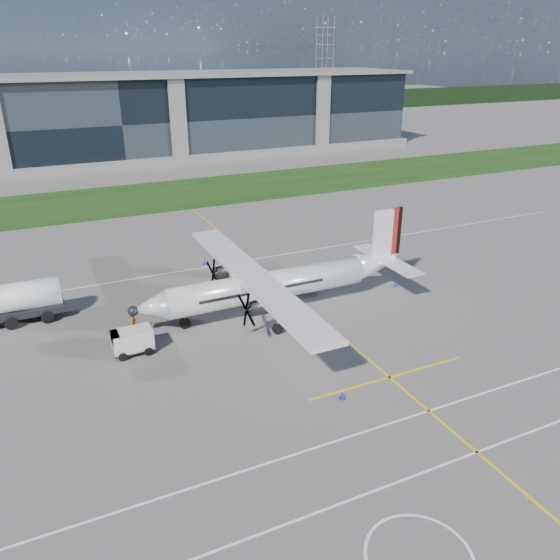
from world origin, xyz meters
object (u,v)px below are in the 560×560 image
at_px(baggage_tug, 133,342).
at_px(safety_cone_nose_port, 146,340).
at_px(turboprop_aircraft, 278,268).
at_px(safety_cone_fwd, 120,336).
at_px(safety_cone_tail, 396,284).
at_px(safety_cone_portwing, 342,395).
at_px(ground_crew_person, 133,321).
at_px(safety_cone_stbdwing, 205,262).
at_px(safety_cone_nose_stbd, 132,325).
at_px(pylon_east, 324,63).

distance_m(baggage_tug, safety_cone_nose_port, 1.65).
height_order(turboprop_aircraft, safety_cone_nose_port, turboprop_aircraft).
distance_m(turboprop_aircraft, safety_cone_fwd, 13.27).
distance_m(safety_cone_tail, safety_cone_portwing, 18.55).
xyz_separation_m(ground_crew_person, safety_cone_stbdwing, (9.26, 11.32, -0.72)).
distance_m(ground_crew_person, safety_cone_fwd, 1.47).
height_order(baggage_tug, safety_cone_tail, baggage_tug).
xyz_separation_m(turboprop_aircraft, safety_cone_stbdwing, (-2.40, 12.27, -3.45)).
distance_m(safety_cone_nose_stbd, safety_cone_portwing, 17.90).
bearing_deg(pylon_east, ground_crew_person, -123.95).
distance_m(ground_crew_person, safety_cone_portwing, 17.26).
xyz_separation_m(safety_cone_tail, safety_cone_nose_port, (-22.90, -0.70, 0.00)).
relative_size(turboprop_aircraft, safety_cone_fwd, 49.35).
bearing_deg(ground_crew_person, safety_cone_tail, -63.71).
bearing_deg(baggage_tug, safety_cone_fwd, 102.30).
xyz_separation_m(pylon_east, safety_cone_nose_stbd, (-96.05, -141.86, -14.75)).
bearing_deg(pylon_east, safety_cone_nose_stbd, -124.10).
height_order(pylon_east, turboprop_aircraft, pylon_east).
height_order(pylon_east, ground_crew_person, pylon_east).
bearing_deg(safety_cone_nose_stbd, safety_cone_fwd, -130.43).
bearing_deg(safety_cone_portwing, pylon_east, 61.23).
distance_m(safety_cone_nose_stbd, safety_cone_nose_port, 2.75).
bearing_deg(safety_cone_portwing, safety_cone_stbdwing, 91.67).
distance_m(safety_cone_stbdwing, safety_cone_tail, 18.87).
relative_size(pylon_east, safety_cone_tail, 60.00).
xyz_separation_m(pylon_east, safety_cone_nose_port, (-95.59, -144.56, -14.75)).
bearing_deg(safety_cone_tail, pylon_east, 63.20).
distance_m(turboprop_aircraft, safety_cone_portwing, 13.64).
bearing_deg(baggage_tug, safety_cone_nose_port, 43.91).
distance_m(turboprop_aircraft, baggage_tug, 12.75).
distance_m(turboprop_aircraft, safety_cone_nose_stbd, 12.27).
distance_m(safety_cone_portwing, safety_cone_nose_port, 15.44).
relative_size(safety_cone_stbdwing, safety_cone_portwing, 1.00).
distance_m(pylon_east, ground_crew_person, 172.56).
bearing_deg(safety_cone_fwd, safety_cone_tail, -1.52).
bearing_deg(safety_cone_tail, safety_cone_fwd, 178.48).
xyz_separation_m(ground_crew_person, safety_cone_fwd, (-1.15, -0.55, -0.72)).
distance_m(safety_cone_fwd, safety_cone_portwing, 17.50).
bearing_deg(safety_cone_fwd, pylon_east, 55.83).
xyz_separation_m(pylon_east, safety_cone_stbdwing, (-86.80, -131.35, -14.75)).
bearing_deg(safety_cone_stbdwing, safety_cone_tail, -41.57).
xyz_separation_m(baggage_tug, safety_cone_tail, (24.00, 1.75, -0.64)).
distance_m(safety_cone_stbdwing, safety_cone_fwd, 15.79).
height_order(turboprop_aircraft, ground_crew_person, turboprop_aircraft).
bearing_deg(turboprop_aircraft, baggage_tug, -170.76).
distance_m(ground_crew_person, safety_cone_nose_stbd, 1.08).
bearing_deg(safety_cone_tail, baggage_tug, -175.83).
xyz_separation_m(ground_crew_person, safety_cone_nose_stbd, (0.01, 0.81, -0.72)).
xyz_separation_m(safety_cone_tail, safety_cone_nose_stbd, (-23.36, 2.01, 0.00)).
height_order(safety_cone_stbdwing, safety_cone_portwing, same).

